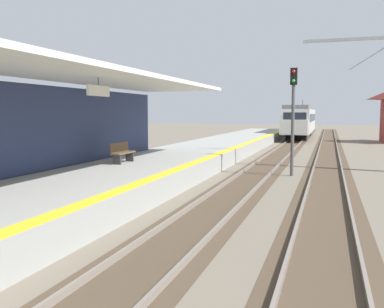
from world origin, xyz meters
The scene contains 7 objects.
station_platform centered at (-2.50, 16.00, 0.45)m, with size 5.00×80.00×0.91m.
station_building_with_canopy centered at (-4.30, 8.96, 2.66)m, with size 4.85×24.00×4.43m.
track_pair_nearest_platform centered at (1.90, 20.00, 0.05)m, with size 2.34×120.00×0.16m.
track_pair_middle centered at (5.30, 20.00, 0.05)m, with size 2.34×120.00×0.16m.
approaching_train centered at (1.90, 51.68, 2.18)m, with size 2.93×19.60×4.76m.
rail_signal_post centered at (3.63, 19.10, 3.19)m, with size 0.32×0.34×5.20m.
platform_bench centered at (-3.23, 14.60, 1.37)m, with size 0.45×1.60×0.88m.
Camera 1 is at (5.32, -1.93, 3.09)m, focal length 39.75 mm.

